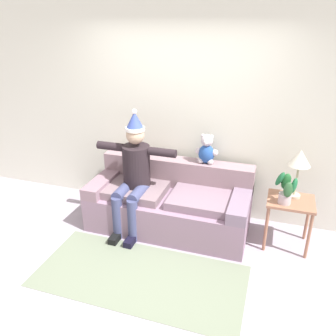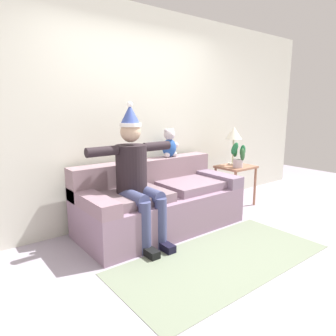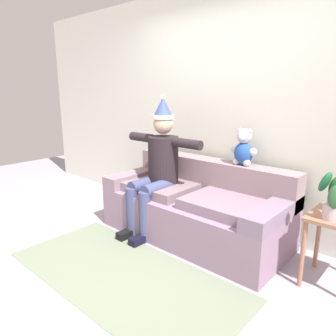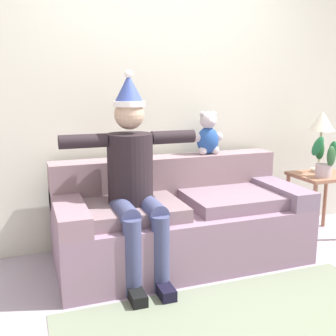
{
  "view_description": "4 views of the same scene",
  "coord_description": "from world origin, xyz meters",
  "px_view_note": "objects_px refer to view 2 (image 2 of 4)",
  "views": [
    {
      "loc": [
        1.17,
        -2.65,
        2.52
      ],
      "look_at": [
        0.01,
        0.89,
        0.86
      ],
      "focal_mm": 36.98,
      "sensor_mm": 36.0,
      "label": 1
    },
    {
      "loc": [
        -2.12,
        -1.88,
        1.47
      ],
      "look_at": [
        0.01,
        0.85,
        0.77
      ],
      "focal_mm": 32.73,
      "sensor_mm": 36.0,
      "label": 2
    },
    {
      "loc": [
        1.92,
        -1.59,
        1.58
      ],
      "look_at": [
        -0.2,
        0.78,
        0.78
      ],
      "focal_mm": 33.72,
      "sensor_mm": 36.0,
      "label": 3
    },
    {
      "loc": [
        -1.16,
        -1.91,
        1.42
      ],
      "look_at": [
        -0.17,
        0.82,
        0.81
      ],
      "focal_mm": 43.08,
      "sensor_mm": 36.0,
      "label": 4
    }
  ],
  "objects_px": {
    "couch": "(159,202)",
    "potted_plant": "(238,156)",
    "person_seated": "(136,173)",
    "teddy_bear": "(169,144)",
    "table_lamp": "(234,135)",
    "side_table": "(236,173)"
  },
  "relations": [
    {
      "from": "couch",
      "to": "table_lamp",
      "type": "bearing_deg",
      "value": 3.84
    },
    {
      "from": "potted_plant",
      "to": "side_table",
      "type": "bearing_deg",
      "value": 52.74
    },
    {
      "from": "couch",
      "to": "person_seated",
      "type": "height_order",
      "value": "person_seated"
    },
    {
      "from": "couch",
      "to": "person_seated",
      "type": "relative_size",
      "value": 1.31
    },
    {
      "from": "person_seated",
      "to": "table_lamp",
      "type": "distance_m",
      "value": 1.92
    },
    {
      "from": "teddy_bear",
      "to": "table_lamp",
      "type": "height_order",
      "value": "teddy_bear"
    },
    {
      "from": "person_seated",
      "to": "table_lamp",
      "type": "relative_size",
      "value": 2.66
    },
    {
      "from": "side_table",
      "to": "table_lamp",
      "type": "height_order",
      "value": "table_lamp"
    },
    {
      "from": "teddy_bear",
      "to": "potted_plant",
      "type": "relative_size",
      "value": 1.0
    },
    {
      "from": "potted_plant",
      "to": "person_seated",
      "type": "bearing_deg",
      "value": -177.7
    },
    {
      "from": "teddy_bear",
      "to": "side_table",
      "type": "xyz_separation_m",
      "value": [
        1.05,
        -0.27,
        -0.48
      ]
    },
    {
      "from": "potted_plant",
      "to": "table_lamp",
      "type": "bearing_deg",
      "value": 61.18
    },
    {
      "from": "teddy_bear",
      "to": "table_lamp",
      "type": "bearing_deg",
      "value": -9.48
    },
    {
      "from": "potted_plant",
      "to": "teddy_bear",
      "type": "bearing_deg",
      "value": 159.31
    },
    {
      "from": "potted_plant",
      "to": "couch",
      "type": "bearing_deg",
      "value": 176.21
    },
    {
      "from": "table_lamp",
      "to": "potted_plant",
      "type": "distance_m",
      "value": 0.35
    },
    {
      "from": "person_seated",
      "to": "potted_plant",
      "type": "height_order",
      "value": "person_seated"
    },
    {
      "from": "side_table",
      "to": "potted_plant",
      "type": "xyz_separation_m",
      "value": [
        -0.08,
        -0.1,
        0.28
      ]
    },
    {
      "from": "person_seated",
      "to": "couch",
      "type": "bearing_deg",
      "value": 21.03
    },
    {
      "from": "table_lamp",
      "to": "side_table",
      "type": "bearing_deg",
      "value": -107.44
    },
    {
      "from": "couch",
      "to": "teddy_bear",
      "type": "distance_m",
      "value": 0.81
    },
    {
      "from": "couch",
      "to": "potted_plant",
      "type": "relative_size",
      "value": 5.21
    }
  ]
}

